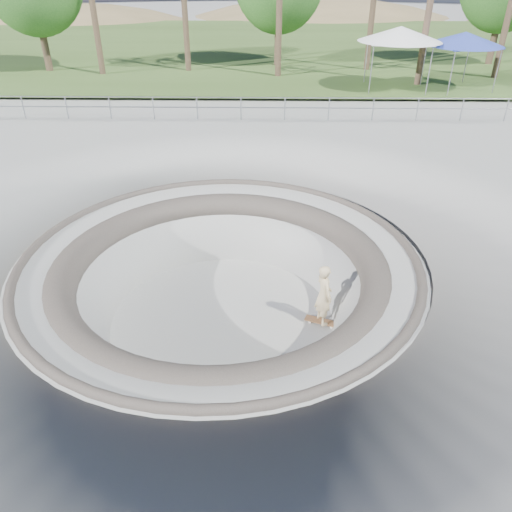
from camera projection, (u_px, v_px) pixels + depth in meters
name	position (u px, v px, depth m)	size (l,w,h in m)	color
ground	(220.00, 258.00, 12.77)	(180.00, 180.00, 0.00)	#979692
skate_bowl	(222.00, 315.00, 13.71)	(14.00, 14.00, 4.10)	#979692
grass_strip	(253.00, 45.00, 41.77)	(180.00, 36.00, 0.12)	#364F1F
distant_hills	(286.00, 78.00, 65.28)	(103.20, 45.00, 28.60)	brown
safety_railing	(241.00, 108.00, 22.68)	(25.00, 0.06, 1.03)	gray
skateboard	(322.00, 321.00, 13.45)	(0.94, 0.57, 0.09)	brown
skater	(324.00, 294.00, 12.99)	(0.64, 0.42, 1.75)	#D6BD8A
canopy_white	(400.00, 34.00, 26.45)	(6.30, 6.30, 3.19)	gray
canopy_blue	(465.00, 39.00, 26.51)	(5.60, 5.60, 2.93)	gray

